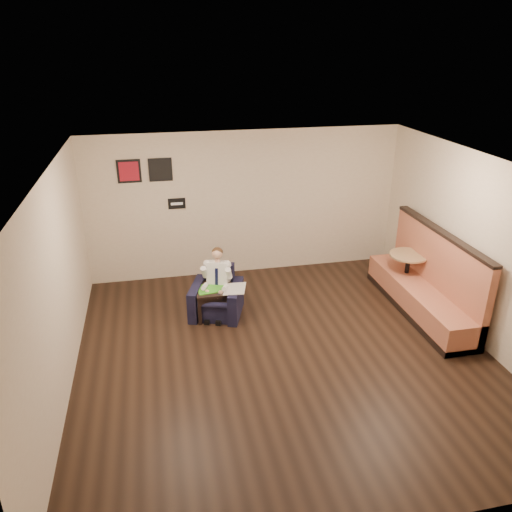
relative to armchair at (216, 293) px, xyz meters
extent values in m
plane|color=black|center=(0.82, -1.39, -0.40)|extent=(6.00, 6.00, 0.00)
cube|color=beige|center=(0.82, 1.61, 1.00)|extent=(6.00, 0.02, 2.80)
cube|color=beige|center=(0.82, -4.39, 1.00)|extent=(6.00, 0.02, 2.80)
cube|color=beige|center=(-2.18, -1.39, 1.00)|extent=(0.02, 6.00, 2.80)
cube|color=beige|center=(3.82, -1.39, 1.00)|extent=(0.02, 6.00, 2.80)
cube|color=white|center=(0.82, -1.39, 2.40)|extent=(6.00, 6.00, 0.02)
cube|color=black|center=(-0.48, 1.59, 1.10)|extent=(0.32, 0.02, 0.20)
cube|color=maroon|center=(-1.28, 1.59, 1.75)|extent=(0.42, 0.03, 0.42)
cube|color=black|center=(-0.73, 1.59, 1.75)|extent=(0.42, 0.03, 0.42)
cube|color=black|center=(0.00, 0.00, 0.00)|extent=(1.04, 1.04, 0.79)
cube|color=white|center=(-0.06, -0.18, 0.09)|extent=(0.24, 0.30, 0.01)
cube|color=silver|center=(0.29, -0.19, 0.14)|extent=(0.45, 0.51, 0.01)
cube|color=black|center=(-0.03, -0.02, -0.14)|extent=(0.63, 0.63, 0.51)
cube|color=green|center=(-0.07, -0.04, 0.12)|extent=(0.55, 0.42, 0.01)
cylinder|color=white|center=(0.17, 0.11, 0.17)|extent=(0.09, 0.09, 0.11)
cube|color=black|center=(0.02, 0.16, 0.12)|extent=(0.17, 0.11, 0.01)
cube|color=#B06044|center=(3.41, -0.62, 0.31)|extent=(0.66, 2.76, 1.41)
cylinder|color=#A38258|center=(3.42, -0.08, 0.02)|extent=(0.76, 0.76, 0.83)
camera|label=1|loc=(-0.88, -7.39, 3.90)|focal=35.00mm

